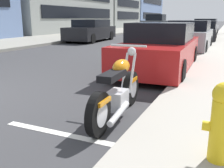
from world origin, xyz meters
TOP-DOWN VIEW (x-y plane):
  - sidewalk_far_curb at (12.00, 6.63)m, footprint 120.00×5.00m
  - parking_stall_stripe at (0.00, -3.53)m, footprint 0.12×2.20m
  - parked_motorcycle at (0.89, -3.80)m, footprint 2.01×0.62m
  - parked_car_across_street at (4.80, -3.52)m, footprint 4.55×1.89m
  - parked_car_near_corner at (10.31, -3.59)m, footprint 4.33×1.89m
  - parked_car_at_intersection at (15.90, -3.68)m, footprint 4.36×1.88m
  - parked_car_mid_block at (21.94, -3.38)m, footprint 4.62×1.97m
  - crossing_truck at (27.99, 1.99)m, footprint 2.15×5.17m
  - car_opposite_curb at (12.95, 3.24)m, footprint 4.77×2.07m
  - fire_hydrant at (-0.10, -5.32)m, footprint 0.24×0.36m
  - townhouse_far_uphill at (35.55, 13.47)m, footprint 10.78×9.16m
  - townhouse_mid_block at (49.23, 14.46)m, footprint 15.45×11.15m

SIDE VIEW (x-z plane):
  - parking_stall_stripe at x=0.00m, z-range 0.00..0.01m
  - sidewalk_far_curb at x=12.00m, z-range 0.00..0.14m
  - parked_motorcycle at x=0.89m, z-range -0.13..0.97m
  - fire_hydrant at x=-0.10m, z-range 0.16..0.97m
  - parked_car_at_intersection at x=15.90m, z-range -0.03..1.32m
  - parked_car_across_street at x=4.80m, z-range -0.05..1.36m
  - parked_car_near_corner at x=10.31m, z-range -0.03..1.39m
  - parked_car_mid_block at x=21.94m, z-range -0.05..1.42m
  - car_opposite_curb at x=12.95m, z-range -0.02..1.40m
  - crossing_truck at x=27.99m, z-range -0.07..1.88m
  - townhouse_far_uphill at x=35.55m, z-range 0.00..8.56m
  - townhouse_mid_block at x=49.23m, z-range 0.00..8.91m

